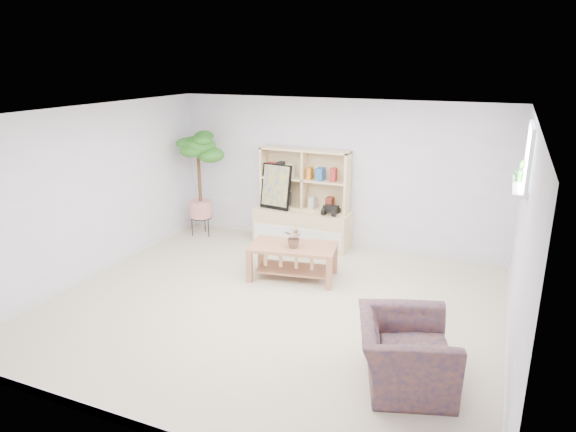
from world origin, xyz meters
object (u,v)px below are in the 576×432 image
at_px(coffee_table, 293,262).
at_px(armchair, 405,349).
at_px(storage_unit, 302,198).
at_px(floor_tree, 200,185).

bearing_deg(coffee_table, armchair, -54.37).
height_order(storage_unit, floor_tree, floor_tree).
distance_m(storage_unit, floor_tree, 1.83).
bearing_deg(storage_unit, coffee_table, -73.67).
xyz_separation_m(storage_unit, floor_tree, (-1.81, -0.24, 0.11)).
bearing_deg(armchair, floor_tree, 36.74).
bearing_deg(floor_tree, coffee_table, -26.11).
relative_size(storage_unit, floor_tree, 0.88).
bearing_deg(coffee_table, storage_unit, 96.12).
xyz_separation_m(storage_unit, coffee_table, (0.39, -1.31, -0.56)).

